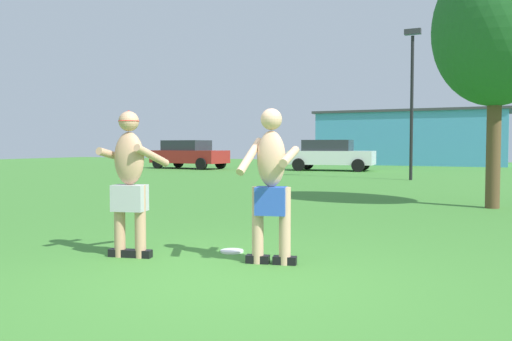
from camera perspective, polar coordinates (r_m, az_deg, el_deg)
ground_plane at (r=5.26m, az=-3.05°, el=-11.75°), size 80.00×80.00×0.00m
player_with_cap at (r=6.36m, az=-13.45°, el=-0.63°), size 0.59×0.70×1.72m
player_in_blue at (r=5.82m, az=1.64°, el=-1.30°), size 0.61×0.67×1.72m
frisbee at (r=6.59m, az=-2.61°, el=-8.67°), size 0.29×0.29×0.03m
car_white_mid_lot at (r=27.51m, az=8.03°, el=1.70°), size 4.46×2.38×1.58m
car_red_far_end at (r=29.80m, az=-7.29°, el=1.79°), size 4.44×2.33×1.58m
lamp_post at (r=20.83m, az=16.45°, el=8.55°), size 0.60×0.24×5.63m
outbuilding_behind_lot at (r=37.84m, az=16.48°, el=3.40°), size 12.41×6.14×3.62m
tree_left_field at (r=12.29m, az=24.43°, el=13.56°), size 2.55×2.55×5.27m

